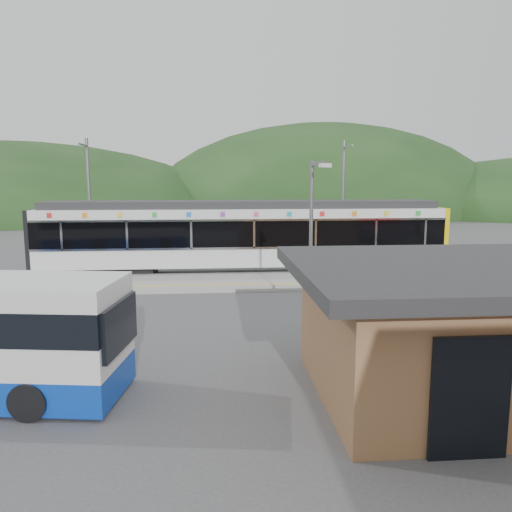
{
  "coord_description": "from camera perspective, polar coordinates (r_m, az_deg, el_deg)",
  "views": [
    {
      "loc": [
        -0.32,
        -19.22,
        4.77
      ],
      "look_at": [
        1.42,
        1.0,
        1.69
      ],
      "focal_mm": 35.0,
      "sensor_mm": 36.0,
      "label": 1
    }
  ],
  "objects": [
    {
      "name": "station_shelter",
      "position": [
        12.44,
        26.05,
        -7.27
      ],
      "size": [
        9.2,
        6.2,
        3.0
      ],
      "color": "brown",
      "rests_on": "ground"
    },
    {
      "name": "catenary_mast_east",
      "position": [
        28.76,
        9.9,
        6.26
      ],
      "size": [
        0.18,
        1.8,
        7.0
      ],
      "color": "slate",
      "rests_on": "ground"
    },
    {
      "name": "hills",
      "position": [
        25.81,
        9.79,
        -2.16
      ],
      "size": [
        146.0,
        149.0,
        26.0
      ],
      "color": "#1E3D19",
      "rests_on": "ground"
    },
    {
      "name": "lamp_post",
      "position": [
        15.91,
        6.39,
        3.0
      ],
      "size": [
        0.39,
        1.01,
        5.38
      ],
      "rotation": [
        0.0,
        0.0,
        0.31
      ],
      "color": "slate",
      "rests_on": "ground"
    },
    {
      "name": "yellow_line",
      "position": [
        21.69,
        -3.97,
        -3.28
      ],
      "size": [
        26.0,
        0.1,
        0.01
      ],
      "primitive_type": "cube",
      "color": "yellow",
      "rests_on": "platform"
    },
    {
      "name": "ground",
      "position": [
        19.81,
        -3.86,
        -5.33
      ],
      "size": [
        120.0,
        120.0,
        0.0
      ],
      "primitive_type": "plane",
      "color": "#4C4C4F",
      "rests_on": "ground"
    },
    {
      "name": "platform",
      "position": [
        23.0,
        -4.02,
        -2.99
      ],
      "size": [
        26.0,
        3.2,
        0.3
      ],
      "primitive_type": "cube",
      "color": "#9E9E99",
      "rests_on": "ground"
    },
    {
      "name": "catenary_mast_west",
      "position": [
        28.6,
        -18.52,
        5.94
      ],
      "size": [
        0.18,
        1.8,
        7.0
      ],
      "color": "slate",
      "rests_on": "ground"
    },
    {
      "name": "train",
      "position": [
        25.41,
        -1.57,
        2.51
      ],
      "size": [
        20.44,
        3.01,
        3.74
      ],
      "color": "black",
      "rests_on": "ground"
    }
  ]
}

